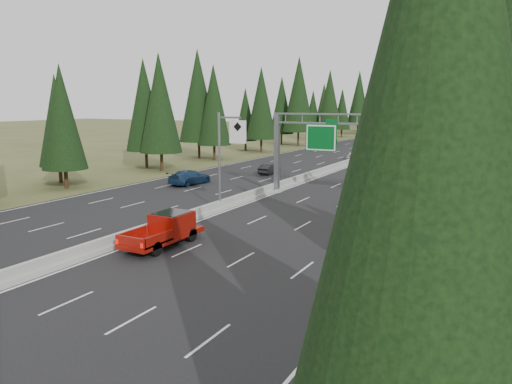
{
  "coord_description": "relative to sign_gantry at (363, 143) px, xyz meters",
  "views": [
    {
      "loc": [
        21.46,
        -8.98,
        8.81
      ],
      "look_at": [
        6.02,
        20.0,
        2.93
      ],
      "focal_mm": 35.0,
      "sensor_mm": 36.0,
      "label": 1
    }
  ],
  "objects": [
    {
      "name": "road",
      "position": [
        -8.92,
        45.12,
        -5.23
      ],
      "size": [
        32.0,
        260.0,
        0.08
      ],
      "primitive_type": "cube",
      "color": "black",
      "rests_on": "ground"
    },
    {
      "name": "car_ahead_white",
      "position": [
        1.29,
        63.6,
        -4.46
      ],
      "size": [
        2.59,
        5.31,
        1.45
      ],
      "primitive_type": "imported",
      "rotation": [
        0.0,
        0.0,
        0.03
      ],
      "color": "#B5B5B5",
      "rests_on": "road"
    },
    {
      "name": "hov_sign_pole",
      "position": [
        -8.33,
        -9.92,
        -0.54
      ],
      "size": [
        2.8,
        0.5,
        8.0
      ],
      "color": "slate",
      "rests_on": "road"
    },
    {
      "name": "shoulder_left",
      "position": [
        -26.72,
        45.12,
        -5.24
      ],
      "size": [
        3.6,
        260.0,
        0.06
      ],
      "primitive_type": "cube",
      "color": "#3D4922",
      "rests_on": "ground"
    },
    {
      "name": "car_ahead_green",
      "position": [
        -2.5,
        22.17,
        -4.49
      ],
      "size": [
        1.75,
        4.12,
        1.39
      ],
      "primitive_type": "imported",
      "rotation": [
        0.0,
        0.0,
        0.03
      ],
      "color": "#114C1E",
      "rests_on": "road"
    },
    {
      "name": "car_onc_blue",
      "position": [
        -18.99,
        0.01,
        -4.4
      ],
      "size": [
        2.72,
        5.61,
        1.57
      ],
      "primitive_type": "imported",
      "rotation": [
        0.0,
        0.0,
        3.04
      ],
      "color": "navy",
      "rests_on": "road"
    },
    {
      "name": "car_ahead_dkred",
      "position": [
        5.58,
        22.06,
        -4.39
      ],
      "size": [
        1.98,
        4.95,
        1.6
      ],
      "primitive_type": "imported",
      "rotation": [
        0.0,
        0.0,
        0.06
      ],
      "color": "#4D0B12",
      "rests_on": "road"
    },
    {
      "name": "car_ahead_far",
      "position": [
        -4.15,
        91.38,
        -4.51
      ],
      "size": [
        1.96,
        4.09,
        1.35
      ],
      "primitive_type": "imported",
      "rotation": [
        0.0,
        0.0,
        0.09
      ],
      "color": "black",
      "rests_on": "road"
    },
    {
      "name": "median_barrier",
      "position": [
        -8.92,
        45.12,
        -4.85
      ],
      "size": [
        0.7,
        260.0,
        0.85
      ],
      "color": "#979792",
      "rests_on": "road"
    },
    {
      "name": "car_onc_white",
      "position": [
        -10.42,
        31.86,
        -4.55
      ],
      "size": [
        1.57,
        3.79,
        1.28
      ],
      "primitive_type": "imported",
      "rotation": [
        0.0,
        0.0,
        3.13
      ],
      "color": "#B7B7B7",
      "rests_on": "road"
    },
    {
      "name": "shoulder_right",
      "position": [
        8.88,
        45.12,
        -5.24
      ],
      "size": [
        3.6,
        260.0,
        0.06
      ],
      "primitive_type": "cube",
      "color": "olive",
      "rests_on": "ground"
    },
    {
      "name": "silver_minivan",
      "position": [
        1.7,
        -3.81,
        -4.45
      ],
      "size": [
        2.62,
        5.39,
        1.48
      ],
      "primitive_type": "imported",
      "rotation": [
        0.0,
        0.0,
        0.03
      ],
      "color": "silver",
      "rests_on": "road"
    },
    {
      "name": "car_onc_far",
      "position": [
        -23.42,
        56.79,
        -4.47
      ],
      "size": [
        2.85,
        5.39,
        1.44
      ],
      "primitive_type": "imported",
      "rotation": [
        0.0,
        0.0,
        3.23
      ],
      "color": "black",
      "rests_on": "road"
    },
    {
      "name": "car_ahead_dkgrey",
      "position": [
        5.55,
        62.45,
        -4.47
      ],
      "size": [
        2.43,
        5.11,
        1.44
      ],
      "primitive_type": "imported",
      "rotation": [
        0.0,
        0.0,
        0.09
      ],
      "color": "black",
      "rests_on": "road"
    },
    {
      "name": "tree_row_left",
      "position": [
        -30.91,
        46.56,
        3.67
      ],
      "size": [
        11.82,
        243.4,
        18.78
      ],
      "color": "black",
      "rests_on": "ground"
    },
    {
      "name": "red_pickup",
      "position": [
        -6.53,
        -19.81,
        -4.11
      ],
      "size": [
        2.14,
        6.0,
        1.95
      ],
      "color": "black",
      "rests_on": "road"
    },
    {
      "name": "car_onc_near",
      "position": [
        -14.98,
        11.3,
        -4.55
      ],
      "size": [
        1.41,
        3.89,
        1.27
      ],
      "primitive_type": "imported",
      "rotation": [
        0.0,
        0.0,
        3.16
      ],
      "color": "black",
      "rests_on": "road"
    },
    {
      "name": "sign_gantry",
      "position": [
        0.0,
        0.0,
        0.0
      ],
      "size": [
        16.75,
        0.98,
        7.8
      ],
      "color": "slate",
      "rests_on": "road"
    }
  ]
}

